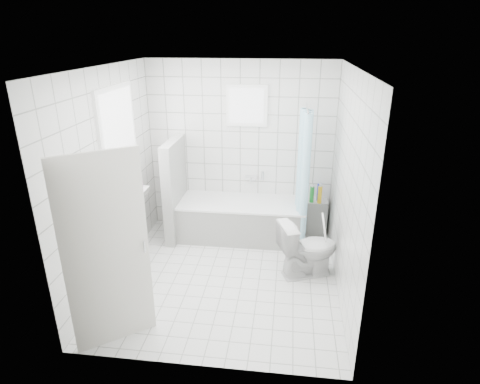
# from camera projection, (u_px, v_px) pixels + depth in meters

# --- Properties ---
(ground) EXTENTS (3.00, 3.00, 0.00)m
(ground) POSITION_uv_depth(u_px,v_px,m) (226.00, 277.00, 5.18)
(ground) COLOR white
(ground) RESTS_ON ground
(ceiling) EXTENTS (3.00, 3.00, 0.00)m
(ceiling) POSITION_uv_depth(u_px,v_px,m) (223.00, 67.00, 4.21)
(ceiling) COLOR white
(ceiling) RESTS_ON ground
(wall_back) EXTENTS (2.80, 0.02, 2.60)m
(wall_back) POSITION_uv_depth(u_px,v_px,m) (240.00, 148.00, 6.08)
(wall_back) COLOR white
(wall_back) RESTS_ON ground
(wall_front) EXTENTS (2.80, 0.02, 2.60)m
(wall_front) POSITION_uv_depth(u_px,v_px,m) (196.00, 246.00, 3.32)
(wall_front) COLOR white
(wall_front) RESTS_ON ground
(wall_left) EXTENTS (0.02, 3.00, 2.60)m
(wall_left) POSITION_uv_depth(u_px,v_px,m) (111.00, 178.00, 4.86)
(wall_left) COLOR white
(wall_left) RESTS_ON ground
(wall_right) EXTENTS (0.02, 3.00, 2.60)m
(wall_right) POSITION_uv_depth(u_px,v_px,m) (346.00, 188.00, 4.54)
(wall_right) COLOR white
(wall_right) RESTS_ON ground
(window_left) EXTENTS (0.01, 0.90, 1.40)m
(window_left) POSITION_uv_depth(u_px,v_px,m) (121.00, 147.00, 5.02)
(window_left) COLOR white
(window_left) RESTS_ON wall_left
(window_back) EXTENTS (0.50, 0.01, 0.50)m
(window_back) POSITION_uv_depth(u_px,v_px,m) (247.00, 106.00, 5.79)
(window_back) COLOR white
(window_back) RESTS_ON wall_back
(window_sill) EXTENTS (0.18, 1.02, 0.08)m
(window_sill) POSITION_uv_depth(u_px,v_px,m) (131.00, 202.00, 5.29)
(window_sill) COLOR white
(window_sill) RESTS_ON wall_left
(door) EXTENTS (0.66, 0.52, 2.00)m
(door) POSITION_uv_depth(u_px,v_px,m) (107.00, 254.00, 3.78)
(door) COLOR silver
(door) RESTS_ON ground
(bathtub) EXTENTS (1.88, 0.77, 0.58)m
(bathtub) POSITION_uv_depth(u_px,v_px,m) (242.00, 219.00, 6.10)
(bathtub) COLOR white
(bathtub) RESTS_ON ground
(partition_wall) EXTENTS (0.15, 0.85, 1.50)m
(partition_wall) POSITION_uv_depth(u_px,v_px,m) (175.00, 189.00, 6.00)
(partition_wall) COLOR white
(partition_wall) RESTS_ON ground
(tiled_ledge) EXTENTS (0.40, 0.24, 0.55)m
(tiled_ledge) POSITION_uv_depth(u_px,v_px,m) (313.00, 217.00, 6.22)
(tiled_ledge) COLOR white
(tiled_ledge) RESTS_ON ground
(toilet) EXTENTS (0.85, 0.67, 0.76)m
(toilet) POSITION_uv_depth(u_px,v_px,m) (308.00, 248.00, 5.11)
(toilet) COLOR white
(toilet) RESTS_ON ground
(curtain_rod) EXTENTS (0.02, 0.80, 0.02)m
(curtain_rod) POSITION_uv_depth(u_px,v_px,m) (307.00, 108.00, 5.34)
(curtain_rod) COLOR silver
(curtain_rod) RESTS_ON wall_back
(shower_curtain) EXTENTS (0.14, 0.48, 1.78)m
(shower_curtain) POSITION_uv_depth(u_px,v_px,m) (303.00, 175.00, 5.56)
(shower_curtain) COLOR #48B1D3
(shower_curtain) RESTS_ON curtain_rod
(tub_faucet) EXTENTS (0.18, 0.06, 0.06)m
(tub_faucet) POSITION_uv_depth(u_px,v_px,m) (251.00, 178.00, 6.19)
(tub_faucet) COLOR silver
(tub_faucet) RESTS_ON wall_back
(sill_bottles) EXTENTS (0.14, 0.74, 0.33)m
(sill_bottles) POSITION_uv_depth(u_px,v_px,m) (129.00, 190.00, 5.18)
(sill_bottles) COLOR #E974D9
(sill_bottles) RESTS_ON window_sill
(ledge_bottles) EXTENTS (0.18, 0.17, 0.27)m
(ledge_bottles) POSITION_uv_depth(u_px,v_px,m) (317.00, 194.00, 6.03)
(ledge_bottles) COLOR #1B2EDD
(ledge_bottles) RESTS_ON tiled_ledge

